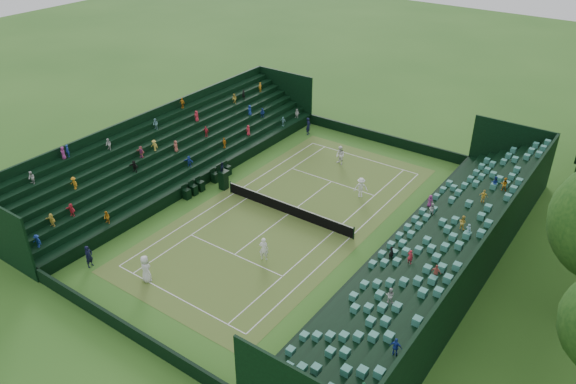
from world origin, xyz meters
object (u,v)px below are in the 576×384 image
at_px(tennis_net, 288,209).
at_px(player_far_east, 361,187).
at_px(player_far_west, 340,155).
at_px(umpire_chair, 223,177).
at_px(player_near_east, 264,249).
at_px(player_near_west, 146,269).

height_order(tennis_net, player_far_east, player_far_east).
distance_m(tennis_net, player_far_east, 6.48).
bearing_deg(player_far_west, umpire_chair, -101.36).
bearing_deg(player_near_east, player_far_west, -104.43).
relative_size(tennis_net, player_far_west, 6.66).
distance_m(tennis_net, umpire_chair, 6.72).
relative_size(umpire_chair, player_near_east, 1.40).
bearing_deg(umpire_chair, player_far_east, 28.64).
bearing_deg(player_near_west, umpire_chair, -51.61).
xyz_separation_m(tennis_net, player_near_east, (1.98, -5.62, 0.36)).
height_order(player_near_west, player_near_east, player_near_west).
distance_m(player_near_west, player_far_west, 21.51).
distance_m(player_near_east, player_far_east, 11.30).
xyz_separation_m(player_near_west, player_far_west, (1.71, 21.44, -0.08)).
bearing_deg(umpire_chair, player_near_west, -72.00).
bearing_deg(umpire_chair, tennis_net, -1.52).
xyz_separation_m(umpire_chair, player_near_east, (8.68, -5.80, -0.17)).
bearing_deg(player_far_west, tennis_net, -64.19).
xyz_separation_m(tennis_net, player_near_west, (-2.81, -11.81, 0.43)).
xyz_separation_m(tennis_net, player_far_west, (-1.10, 9.63, 0.35)).
height_order(player_near_east, player_far_east, player_near_east).
height_order(umpire_chair, player_near_east, umpire_chair).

